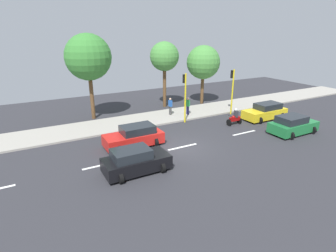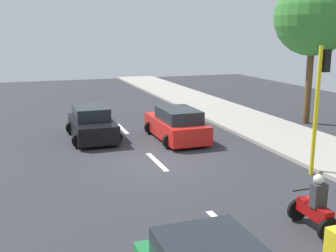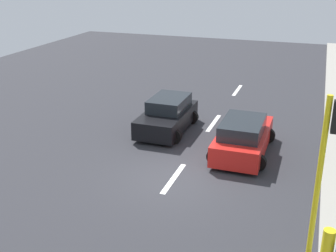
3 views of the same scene
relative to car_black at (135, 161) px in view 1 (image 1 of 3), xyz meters
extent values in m
cube|color=#2D2D33|center=(1.80, -4.41, -0.76)|extent=(40.00, 60.00, 0.10)
cube|color=#9E998E|center=(8.80, -4.41, -0.63)|extent=(4.00, 60.00, 0.15)
cube|color=white|center=(1.80, -16.41, -0.70)|extent=(0.20, 2.40, 0.01)
cube|color=white|center=(1.80, -10.41, -0.70)|extent=(0.20, 2.40, 0.01)
cube|color=white|center=(1.80, -4.41, -0.70)|extent=(0.20, 2.40, 0.01)
cube|color=white|center=(1.80, 1.59, -0.70)|extent=(0.20, 2.40, 0.01)
cube|color=black|center=(0.00, -0.07, -0.15)|extent=(1.81, 3.93, 0.80)
cube|color=#1E2328|center=(0.00, 0.24, 0.53)|extent=(1.52, 2.20, 0.56)
cylinder|color=black|center=(0.80, -1.37, -0.39)|extent=(0.64, 0.22, 0.64)
cylinder|color=black|center=(-0.80, -1.37, -0.39)|extent=(0.64, 0.22, 0.64)
cylinder|color=black|center=(0.80, 1.22, -0.39)|extent=(0.64, 0.22, 0.64)
cylinder|color=black|center=(-0.80, 1.22, -0.39)|extent=(0.64, 0.22, 0.64)
cube|color=yellow|center=(3.74, -14.77, -0.15)|extent=(1.77, 4.35, 0.80)
cube|color=#1E2328|center=(3.74, -15.12, 0.53)|extent=(1.48, 2.43, 0.56)
cylinder|color=black|center=(2.97, -13.34, -0.39)|extent=(0.64, 0.22, 0.64)
cylinder|color=black|center=(4.51, -13.34, -0.39)|extent=(0.64, 0.22, 0.64)
cylinder|color=black|center=(2.97, -16.21, -0.39)|extent=(0.64, 0.22, 0.64)
cylinder|color=black|center=(4.51, -16.21, -0.39)|extent=(0.64, 0.22, 0.64)
cube|color=red|center=(3.72, -1.36, -0.15)|extent=(1.84, 4.25, 0.80)
cube|color=#1E2328|center=(3.72, -1.70, 0.53)|extent=(1.55, 2.38, 0.56)
cylinder|color=black|center=(2.91, 0.04, -0.39)|extent=(0.64, 0.22, 0.64)
cylinder|color=black|center=(4.53, 0.04, -0.39)|extent=(0.64, 0.22, 0.64)
cylinder|color=black|center=(2.91, -2.77, -0.39)|extent=(0.64, 0.22, 0.64)
cylinder|color=black|center=(4.53, -2.77, -0.39)|extent=(0.64, 0.22, 0.64)
cube|color=#1E7238|center=(-0.12, -13.91, -0.15)|extent=(1.91, 4.02, 0.80)
cube|color=#1E2328|center=(-0.12, -13.58, 0.53)|extent=(1.61, 2.25, 0.56)
cylinder|color=black|center=(0.73, -15.23, -0.39)|extent=(0.64, 0.22, 0.64)
cylinder|color=black|center=(-0.96, -15.23, -0.39)|extent=(0.64, 0.22, 0.64)
cylinder|color=black|center=(0.73, -12.58, -0.39)|extent=(0.64, 0.22, 0.64)
cylinder|color=black|center=(-0.96, -12.58, -0.39)|extent=(0.64, 0.22, 0.64)
cylinder|color=black|center=(3.81, -10.48, -0.41)|extent=(0.60, 0.10, 0.60)
cylinder|color=black|center=(3.81, -11.68, -0.41)|extent=(0.60, 0.10, 0.60)
cube|color=#990C0C|center=(3.81, -11.13, -0.16)|extent=(0.28, 1.10, 0.36)
sphere|color=#990C0C|center=(3.81, -10.93, 0.02)|extent=(0.32, 0.32, 0.32)
cylinder|color=black|center=(3.81, -10.58, 0.19)|extent=(0.55, 0.04, 0.04)
cube|color=#333338|center=(3.81, -11.23, 0.29)|extent=(0.36, 0.24, 0.60)
sphere|color=silver|center=(3.81, -11.18, 0.69)|extent=(0.26, 0.26, 0.26)
cylinder|color=#3F3F3F|center=(8.78, -7.33, -0.13)|extent=(0.16, 0.16, 0.85)
cylinder|color=#3F3F3F|center=(8.98, -7.33, -0.13)|extent=(0.16, 0.16, 0.85)
cube|color=#2659B2|center=(8.88, -7.33, 0.59)|extent=(0.40, 0.24, 0.60)
sphere|color=tan|center=(8.88, -7.33, 1.02)|extent=(0.22, 0.22, 0.22)
cylinder|color=#1E1E4C|center=(8.05, -8.89, -0.13)|extent=(0.16, 0.16, 0.85)
cylinder|color=#1E1E4C|center=(8.25, -8.89, -0.13)|extent=(0.16, 0.16, 0.85)
cube|color=#268C3F|center=(8.15, -8.89, 0.59)|extent=(0.40, 0.24, 0.60)
sphere|color=tan|center=(8.15, -8.89, 1.02)|extent=(0.22, 0.22, 0.22)
cylinder|color=yellow|center=(6.55, -13.09, 1.54)|extent=(0.14, 0.14, 4.50)
cube|color=black|center=(6.77, -13.09, 3.29)|extent=(0.24, 0.24, 0.76)
sphere|color=red|center=(6.89, -13.09, 3.53)|extent=(0.16, 0.16, 0.16)
sphere|color=#F2A50C|center=(6.89, -13.09, 3.29)|extent=(0.16, 0.16, 0.16)
sphere|color=green|center=(6.89, -13.09, 3.05)|extent=(0.16, 0.16, 0.16)
cylinder|color=yellow|center=(6.55, -7.57, 1.54)|extent=(0.14, 0.14, 4.50)
cube|color=black|center=(6.77, -7.57, 3.29)|extent=(0.24, 0.24, 0.76)
sphere|color=red|center=(6.89, -7.57, 3.53)|extent=(0.16, 0.16, 0.16)
sphere|color=#F2A50C|center=(6.89, -7.57, 3.29)|extent=(0.16, 0.16, 0.16)
sphere|color=green|center=(6.89, -7.57, 3.05)|extent=(0.16, 0.16, 0.16)
cylinder|color=brown|center=(11.51, -12.99, 0.99)|extent=(0.36, 0.36, 3.41)
sphere|color=#478C3D|center=(11.51, -12.99, 3.99)|extent=(3.71, 3.71, 3.71)
cylinder|color=brown|center=(11.77, -0.47, 1.45)|extent=(0.36, 0.36, 4.32)
sphere|color=#387F33|center=(11.77, -0.47, 5.07)|extent=(4.17, 4.17, 4.17)
cylinder|color=brown|center=(12.32, -8.52, 1.49)|extent=(0.36, 0.36, 4.39)
sphere|color=#478C3D|center=(12.32, -8.52, 4.76)|extent=(3.07, 3.07, 3.07)
camera|label=1|loc=(-13.67, 5.27, 7.31)|focal=29.07mm
camera|label=2|loc=(-2.82, -18.91, 4.20)|focal=43.70mm
camera|label=3|loc=(6.20, -17.54, 6.59)|focal=46.30mm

